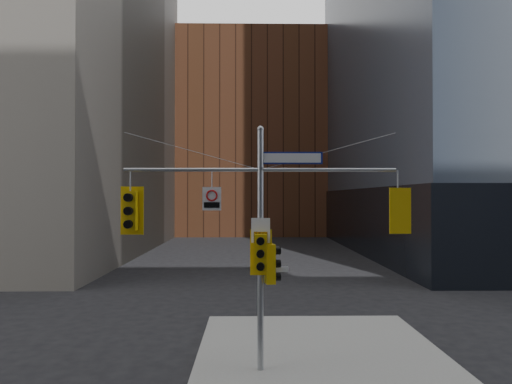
{
  "coord_description": "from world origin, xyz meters",
  "views": [
    {
      "loc": [
        -0.34,
        -11.38,
        5.19
      ],
      "look_at": [
        -0.13,
        2.0,
        5.35
      ],
      "focal_mm": 32.0,
      "sensor_mm": 36.0,
      "label": 1
    }
  ],
  "objects_px": {
    "traffic_light_east_arm": "(398,211)",
    "traffic_light_pole_side": "(272,264)",
    "signal_assembly": "(260,224)",
    "traffic_light_west_arm": "(130,211)",
    "regulatory_sign_arm": "(212,198)",
    "traffic_light_pole_front": "(261,253)",
    "street_sign_blade": "(291,158)"
  },
  "relations": [
    {
      "from": "traffic_light_east_arm",
      "to": "traffic_light_pole_side",
      "type": "distance_m",
      "value": 4.04
    },
    {
      "from": "signal_assembly",
      "to": "traffic_light_east_arm",
      "type": "relative_size",
      "value": 5.97
    },
    {
      "from": "traffic_light_east_arm",
      "to": "traffic_light_west_arm",
      "type": "bearing_deg",
      "value": -3.47
    },
    {
      "from": "regulatory_sign_arm",
      "to": "traffic_light_pole_front",
      "type": "bearing_deg",
      "value": -11.42
    },
    {
      "from": "traffic_light_east_arm",
      "to": "traffic_light_pole_front",
      "type": "distance_m",
      "value": 4.24
    },
    {
      "from": "traffic_light_pole_side",
      "to": "traffic_light_pole_front",
      "type": "bearing_deg",
      "value": 120.31
    },
    {
      "from": "traffic_light_pole_front",
      "to": "signal_assembly",
      "type": "bearing_deg",
      "value": 93.74
    },
    {
      "from": "street_sign_blade",
      "to": "traffic_light_east_arm",
      "type": "bearing_deg",
      "value": 0.27
    },
    {
      "from": "traffic_light_west_arm",
      "to": "regulatory_sign_arm",
      "type": "bearing_deg",
      "value": 0.36
    },
    {
      "from": "traffic_light_west_arm",
      "to": "traffic_light_pole_side",
      "type": "bearing_deg",
      "value": 1.21
    },
    {
      "from": "traffic_light_west_arm",
      "to": "regulatory_sign_arm",
      "type": "relative_size",
      "value": 2.09
    },
    {
      "from": "signal_assembly",
      "to": "traffic_light_west_arm",
      "type": "height_order",
      "value": "signal_assembly"
    },
    {
      "from": "traffic_light_west_arm",
      "to": "traffic_light_pole_front",
      "type": "height_order",
      "value": "traffic_light_west_arm"
    },
    {
      "from": "signal_assembly",
      "to": "traffic_light_east_arm",
      "type": "distance_m",
      "value": 4.07
    },
    {
      "from": "traffic_light_west_arm",
      "to": "traffic_light_east_arm",
      "type": "bearing_deg",
      "value": 1.08
    },
    {
      "from": "traffic_light_pole_side",
      "to": "street_sign_blade",
      "type": "bearing_deg",
      "value": -101.72
    },
    {
      "from": "regulatory_sign_arm",
      "to": "traffic_light_pole_side",
      "type": "bearing_deg",
      "value": -0.46
    },
    {
      "from": "traffic_light_pole_side",
      "to": "regulatory_sign_arm",
      "type": "xyz_separation_m",
      "value": [
        -1.76,
        -0.04,
        1.93
      ]
    },
    {
      "from": "street_sign_blade",
      "to": "traffic_light_west_arm",
      "type": "bearing_deg",
      "value": -179.81
    },
    {
      "from": "signal_assembly",
      "to": "traffic_light_pole_side",
      "type": "distance_m",
      "value": 1.22
    },
    {
      "from": "traffic_light_west_arm",
      "to": "traffic_light_pole_front",
      "type": "bearing_deg",
      "value": -3.03
    },
    {
      "from": "traffic_light_west_arm",
      "to": "traffic_light_pole_side",
      "type": "xyz_separation_m",
      "value": [
        4.14,
        0.0,
        -1.56
      ]
    },
    {
      "from": "traffic_light_east_arm",
      "to": "street_sign_blade",
      "type": "relative_size",
      "value": 0.72
    },
    {
      "from": "traffic_light_pole_front",
      "to": "traffic_light_pole_side",
      "type": "bearing_deg",
      "value": 44.44
    },
    {
      "from": "traffic_light_pole_front",
      "to": "regulatory_sign_arm",
      "type": "bearing_deg",
      "value": 173.87
    },
    {
      "from": "traffic_light_pole_side",
      "to": "street_sign_blade",
      "type": "height_order",
      "value": "street_sign_blade"
    },
    {
      "from": "traffic_light_east_arm",
      "to": "traffic_light_pole_side",
      "type": "xyz_separation_m",
      "value": [
        -3.73,
        0.02,
        -1.56
      ]
    },
    {
      "from": "traffic_light_pole_front",
      "to": "street_sign_blade",
      "type": "xyz_separation_m",
      "value": [
        0.91,
        0.27,
        2.76
      ]
    },
    {
      "from": "traffic_light_east_arm",
      "to": "regulatory_sign_arm",
      "type": "relative_size",
      "value": 1.96
    },
    {
      "from": "traffic_light_west_arm",
      "to": "street_sign_blade",
      "type": "xyz_separation_m",
      "value": [
        4.71,
        -0.01,
        1.55
      ]
    },
    {
      "from": "traffic_light_pole_side",
      "to": "signal_assembly",
      "type": "bearing_deg",
      "value": 82.3
    },
    {
      "from": "traffic_light_pole_side",
      "to": "street_sign_blade",
      "type": "relative_size",
      "value": 0.62
    }
  ]
}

